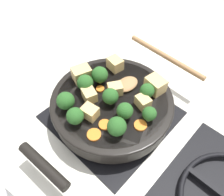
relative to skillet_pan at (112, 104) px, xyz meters
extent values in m
plane|color=silver|center=(0.00, 0.00, -0.06)|extent=(2.40, 2.40, 0.00)
cube|color=black|center=(0.00, 0.00, -0.05)|extent=(0.31, 0.31, 0.01)
torus|color=black|center=(0.00, 0.00, -0.04)|extent=(0.24, 0.24, 0.01)
cube|color=black|center=(0.00, 0.00, -0.04)|extent=(0.01, 0.23, 0.01)
cube|color=black|center=(0.00, 0.00, -0.04)|extent=(0.23, 0.01, 0.01)
cylinder|color=black|center=(0.00, 0.00, 0.00)|extent=(0.32, 0.32, 0.05)
cylinder|color=brown|center=(0.00, 0.00, 0.00)|extent=(0.29, 0.29, 0.04)
torus|color=black|center=(0.00, 0.00, 0.02)|extent=(0.33, 0.33, 0.01)
cylinder|color=black|center=(0.23, 0.02, 0.01)|extent=(0.03, 0.15, 0.02)
ellipsoid|color=#A87A4C|center=(-0.06, 0.00, 0.03)|extent=(0.07, 0.05, 0.01)
cylinder|color=#A87A4C|center=(-0.23, 0.01, 0.03)|extent=(0.03, 0.27, 0.02)
cube|color=#DBB770|center=(-0.09, -0.07, 0.04)|extent=(0.04, 0.05, 0.03)
cube|color=#DBB770|center=(-0.04, 0.07, 0.04)|extent=(0.04, 0.04, 0.03)
cube|color=#DBB770|center=(0.00, -0.11, 0.04)|extent=(0.06, 0.05, 0.04)
cube|color=#DBB770|center=(-0.10, 0.06, 0.04)|extent=(0.05, 0.06, 0.04)
cube|color=#DBB770|center=(0.04, -0.04, 0.04)|extent=(0.04, 0.05, 0.03)
cube|color=#DBB770|center=(0.08, 0.00, 0.04)|extent=(0.04, 0.04, 0.03)
cube|color=#DBB770|center=(-0.02, -0.01, 0.04)|extent=(0.05, 0.05, 0.03)
cylinder|color=#709956|center=(-0.01, 0.11, 0.03)|extent=(0.01, 0.01, 0.01)
sphere|color=#285B23|center=(-0.01, 0.11, 0.05)|extent=(0.03, 0.03, 0.03)
cylinder|color=#709956|center=(0.02, 0.06, 0.03)|extent=(0.01, 0.01, 0.01)
sphere|color=#285B23|center=(0.02, 0.06, 0.05)|extent=(0.04, 0.04, 0.04)
cylinder|color=#709956|center=(-0.02, -0.06, 0.03)|extent=(0.01, 0.01, 0.01)
sphere|color=#285B23|center=(-0.02, -0.06, 0.05)|extent=(0.04, 0.04, 0.04)
cylinder|color=#709956|center=(0.07, 0.08, 0.03)|extent=(0.01, 0.01, 0.01)
sphere|color=#285B23|center=(0.07, 0.08, 0.05)|extent=(0.04, 0.04, 0.04)
cylinder|color=#709956|center=(0.11, -0.01, 0.03)|extent=(0.01, 0.01, 0.01)
sphere|color=#285B23|center=(0.11, -0.01, 0.05)|extent=(0.04, 0.04, 0.04)
cylinder|color=#709956|center=(0.10, -0.06, 0.03)|extent=(0.01, 0.01, 0.01)
sphere|color=#285B23|center=(0.10, -0.06, 0.05)|extent=(0.04, 0.04, 0.04)
cylinder|color=#709956|center=(0.03, -0.07, 0.03)|extent=(0.01, 0.01, 0.01)
sphere|color=#285B23|center=(0.03, -0.07, 0.05)|extent=(0.04, 0.04, 0.04)
cylinder|color=#709956|center=(0.01, 0.01, 0.03)|extent=(0.01, 0.01, 0.01)
sphere|color=#285B23|center=(0.01, 0.01, 0.05)|extent=(0.04, 0.04, 0.04)
cylinder|color=#709956|center=(-0.06, 0.06, 0.03)|extent=(0.01, 0.01, 0.01)
sphere|color=#285B23|center=(-0.06, 0.06, 0.05)|extent=(0.04, 0.04, 0.04)
cylinder|color=orange|center=(0.01, 0.11, 0.03)|extent=(0.03, 0.03, 0.01)
cylinder|color=orange|center=(0.07, 0.04, 0.03)|extent=(0.03, 0.03, 0.01)
cylinder|color=orange|center=(0.00, -0.04, 0.03)|extent=(0.02, 0.02, 0.01)
cylinder|color=orange|center=(0.11, 0.05, 0.03)|extent=(0.03, 0.03, 0.01)
camera|label=1|loc=(0.26, 0.25, 0.46)|focal=35.00mm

